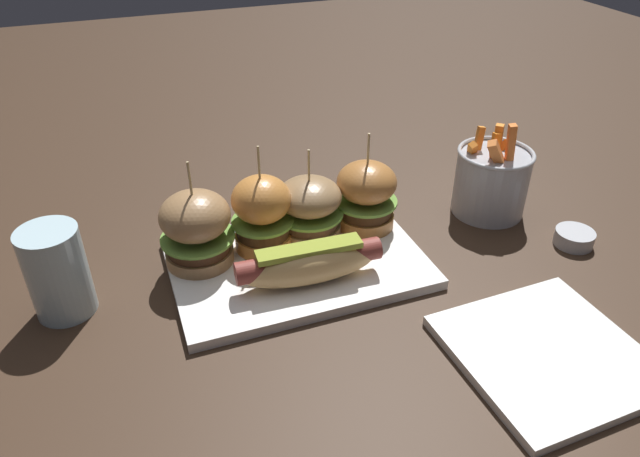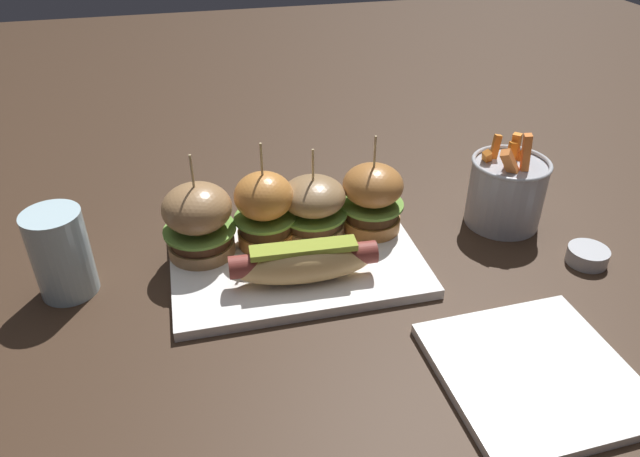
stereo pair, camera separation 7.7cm
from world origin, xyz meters
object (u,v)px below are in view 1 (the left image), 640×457
Objects in this scene: slider_far_right at (366,194)px; fries_bucket at (491,180)px; platter_main at (297,262)px; water_glass at (57,272)px; slider_far_left at (196,228)px; slider_center_right at (309,208)px; hot_dog at (306,264)px; slider_center_left at (262,213)px; sauce_ramekin at (574,237)px; side_plate at (548,354)px.

slider_far_right reaches higher than fries_bucket.
water_glass reaches higher than platter_main.
slider_center_right is (0.16, 0.01, -0.01)m from slider_far_left.
hot_dog is 1.22× the size of fries_bucket.
water_glass is (-0.33, -0.03, -0.00)m from slider_center_right.
slider_far_left is at bearing 179.19° from fries_bucket.
slider_center_left is at bearing -176.35° from slider_center_right.
slider_center_right is at bearing 53.33° from platter_main.
slider_far_right is 0.41m from water_glass.
water_glass is (-0.17, -0.03, -0.01)m from slider_far_left.
fries_bucket is (0.33, 0.09, 0.01)m from hot_dog.
platter_main is 0.06m from hot_dog.
slider_far_left is at bearing -177.84° from slider_center_right.
sauce_ramekin is (0.42, -0.13, -0.06)m from slider_center_left.
water_glass is at bearing 151.33° from side_plate.
hot_dog is 0.34m from fries_bucket.
slider_center_left is at bearing 162.84° from sauce_ramekin.
slider_center_right is 1.16× the size of water_glass.
sauce_ramekin is (0.06, -0.12, -0.04)m from fries_bucket.
slider_center_left is (-0.03, 0.04, 0.06)m from platter_main.
sauce_ramekin is (0.27, -0.13, -0.05)m from slider_far_right.
slider_center_right is at bearing 178.37° from slider_far_right.
slider_center_left reaches higher than slider_center_right.
water_glass reaches higher than hot_dog.
slider_far_right reaches higher than water_glass.
slider_center_right is 2.43× the size of sauce_ramekin.
side_plate is (0.21, -0.21, -0.04)m from hot_dog.
fries_bucket is 0.77× the size of side_plate.
slider_far_left is at bearing 161.27° from platter_main.
slider_far_right is at bearing 153.75° from sauce_ramekin.
slider_far_right is at bearing 177.25° from fries_bucket.
slider_center_left is 0.99× the size of fries_bucket.
slider_center_left is 0.36m from fries_bucket.
side_plate is at bearing -42.26° from slider_far_left.
slider_center_right is at bearing 159.12° from sauce_ramekin.
slider_far_left reaches higher than hot_dog.
hot_dog is 0.94× the size of side_plate.
slider_far_right is at bearing 37.60° from hot_dog.
slider_far_left is (-0.12, 0.04, 0.06)m from platter_main.
slider_far_left is 0.95× the size of fries_bucket.
slider_far_left is 0.44m from fries_bucket.
slider_center_right is 0.08m from slider_far_right.
hot_dog is 1.41× the size of slider_center_right.
slider_center_right reaches higher than water_glass.
slider_far_right is (0.15, 0.00, -0.00)m from slider_center_left.
slider_far_left reaches higher than sauce_ramekin.
sauce_ramekin is (0.51, -0.13, -0.05)m from slider_far_left.
fries_bucket is 2.80× the size of sauce_ramekin.
side_plate is (0.33, -0.30, -0.06)m from slider_far_left.
slider_center_left reaches higher than platter_main.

